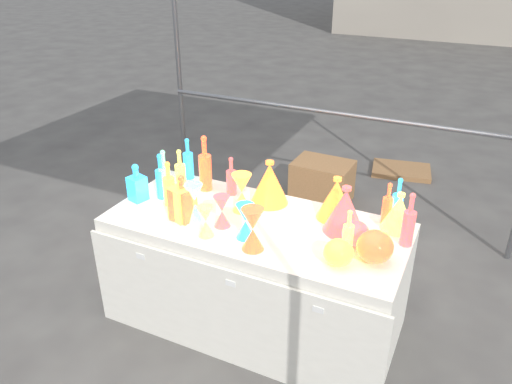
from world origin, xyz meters
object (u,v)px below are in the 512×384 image
at_px(globe_0, 338,254).
at_px(lampshade_0, 270,182).
at_px(decanter_0, 181,197).
at_px(hourglass_0, 253,229).
at_px(cardboard_box_closed, 322,181).
at_px(display_table, 255,273).

bearing_deg(globe_0, lampshade_0, 141.78).
relative_size(decanter_0, lampshade_0, 1.03).
bearing_deg(hourglass_0, cardboard_box_closed, 97.43).
relative_size(display_table, cardboard_box_closed, 3.40).
relative_size(cardboard_box_closed, decanter_0, 1.83).
distance_m(display_table, cardboard_box_closed, 1.84).
xyz_separation_m(cardboard_box_closed, decanter_0, (-0.26, -1.97, 0.70)).
distance_m(display_table, globe_0, 0.75).
height_order(display_table, lampshade_0, lampshade_0).
height_order(globe_0, lampshade_0, lampshade_0).
xyz_separation_m(decanter_0, lampshade_0, (0.39, 0.42, -0.00)).
distance_m(cardboard_box_closed, globe_0, 2.24).
relative_size(cardboard_box_closed, hourglass_0, 2.18).
xyz_separation_m(hourglass_0, lampshade_0, (-0.14, 0.53, 0.02)).
distance_m(display_table, lampshade_0, 0.59).
bearing_deg(cardboard_box_closed, decanter_0, -95.66).
bearing_deg(lampshade_0, decanter_0, -127.96).
xyz_separation_m(display_table, lampshade_0, (-0.03, 0.27, 0.52)).
xyz_separation_m(display_table, globe_0, (0.57, -0.20, 0.44)).
distance_m(cardboard_box_closed, hourglass_0, 2.21).
distance_m(cardboard_box_closed, decanter_0, 2.10).
distance_m(decanter_0, globe_0, 1.00).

